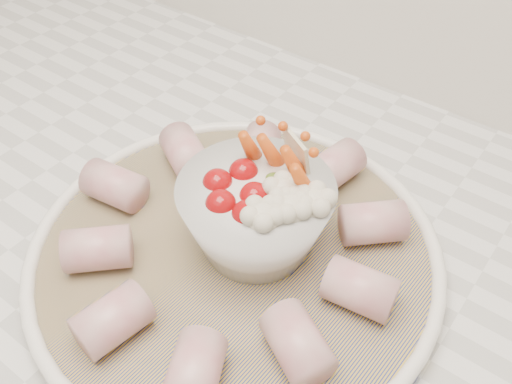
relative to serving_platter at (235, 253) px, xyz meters
The scene contains 3 objects.
serving_platter is the anchor object (origin of this frame).
veggie_bowl 0.05m from the serving_platter, 55.41° to the left, with size 0.13×0.13×0.10m.
cured_meat_rolls 0.02m from the serving_platter, behind, with size 0.29×0.29×0.04m.
Camera 1 is at (0.31, 1.20, 1.30)m, focal length 40.00 mm.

